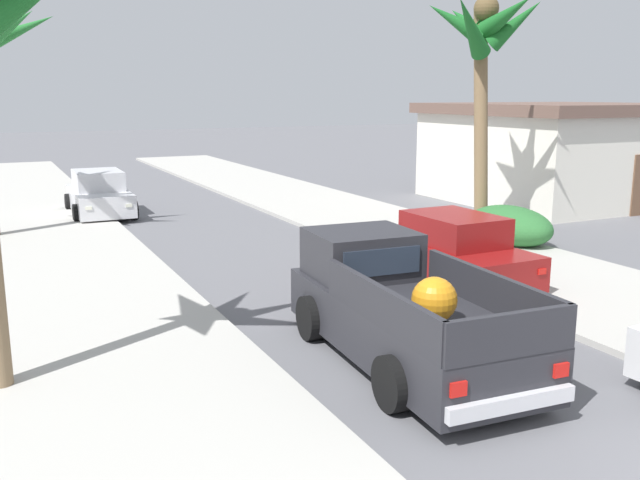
% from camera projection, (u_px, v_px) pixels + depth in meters
% --- Properties ---
extents(sidewalk_left, '(4.63, 60.00, 0.12)m').
position_uv_depth(sidewalk_left, '(70.00, 291.00, 14.44)').
color(sidewalk_left, '#B2AFA8').
rests_on(sidewalk_left, ground).
extents(sidewalk_right, '(4.63, 60.00, 0.12)m').
position_uv_depth(sidewalk_right, '(449.00, 247.00, 18.59)').
color(sidewalk_right, '#B2AFA8').
rests_on(sidewalk_right, ground).
extents(curb_left, '(0.16, 60.00, 0.10)m').
position_uv_depth(curb_left, '(115.00, 286.00, 14.84)').
color(curb_left, silver).
rests_on(curb_left, ground).
extents(curb_right, '(0.16, 60.00, 0.10)m').
position_uv_depth(curb_right, '(421.00, 251.00, 18.20)').
color(curb_right, silver).
rests_on(curb_right, ground).
extents(pickup_truck, '(2.45, 5.32, 1.80)m').
position_uv_depth(pickup_truck, '(399.00, 310.00, 10.81)').
color(pickup_truck, '#28282D').
rests_on(pickup_truck, ground).
extents(car_left_near, '(2.07, 4.28, 1.54)m').
position_uv_depth(car_left_near, '(99.00, 195.00, 23.70)').
color(car_left_near, silver).
rests_on(car_left_near, ground).
extents(car_left_mid, '(2.09, 4.29, 1.54)m').
position_uv_depth(car_left_mid, '(451.00, 251.00, 15.24)').
color(car_left_mid, maroon).
rests_on(car_left_mid, ground).
extents(palm_tree_right_fore, '(3.44, 3.59, 6.81)m').
position_uv_depth(palm_tree_right_fore, '(485.00, 41.00, 19.50)').
color(palm_tree_right_fore, brown).
rests_on(palm_tree_right_fore, ground).
extents(roadside_house, '(8.47, 8.29, 3.75)m').
position_uv_depth(roadside_house, '(559.00, 152.00, 26.87)').
color(roadside_house, silver).
rests_on(roadside_house, ground).
extents(hedge_bush, '(1.80, 2.80, 1.10)m').
position_uv_depth(hedge_bush, '(509.00, 226.00, 18.99)').
color(hedge_bush, '#2D6B33').
rests_on(hedge_bush, ground).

